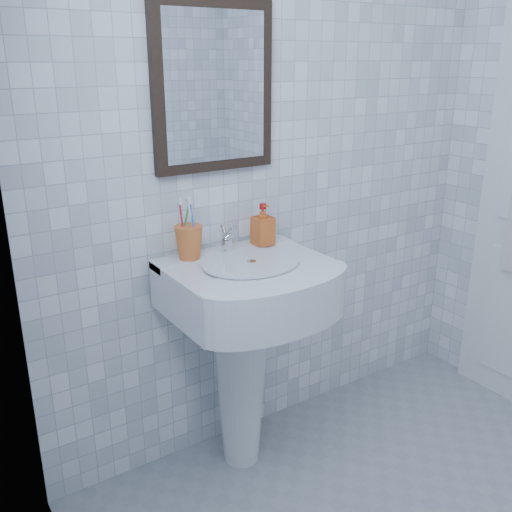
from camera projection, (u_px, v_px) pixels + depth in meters
wall_back at (280, 159)px, 2.40m from camera, size 2.20×0.02×2.50m
wall_left at (156, 333)px, 0.88m from camera, size 0.02×2.40×2.50m
washbasin at (243, 330)px, 2.27m from camera, size 0.61×0.44×0.94m
faucet at (228, 240)px, 2.24m from camera, size 0.05×0.11×0.12m
toothbrush_cup at (189, 242)px, 2.16m from camera, size 0.12×0.12×0.13m
soap_dispenser at (263, 224)px, 2.32m from camera, size 0.08×0.08×0.17m
wall_mirror at (214, 87)px, 2.12m from camera, size 0.50×0.04×0.62m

